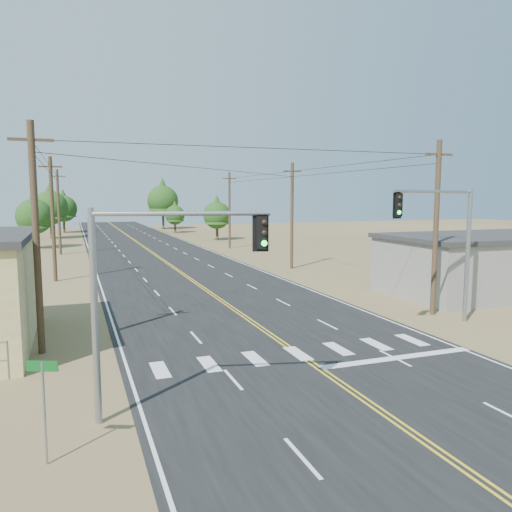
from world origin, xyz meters
name	(u,v)px	position (x,y,z in m)	size (l,w,h in m)	color
ground	(415,436)	(0.00, 0.00, 0.00)	(220.00, 220.00, 0.00)	olive
road	(188,278)	(0.00, 30.00, 0.01)	(15.00, 200.00, 0.02)	black
building_right	(493,265)	(19.00, 16.00, 2.00)	(15.00, 8.00, 4.00)	gray
utility_pole_left_near	(36,237)	(-10.50, 12.00, 5.12)	(1.80, 0.30, 10.00)	#4C3826
utility_pole_left_mid	(53,218)	(-10.50, 32.00, 5.12)	(1.80, 0.30, 10.00)	#4C3826
utility_pole_left_far	(59,211)	(-10.50, 52.00, 5.12)	(1.80, 0.30, 10.00)	#4C3826
utility_pole_right_near	(436,227)	(10.50, 12.00, 5.12)	(1.80, 0.30, 10.00)	#4C3826
utility_pole_right_mid	(292,215)	(10.50, 32.00, 5.12)	(1.80, 0.30, 10.00)	#4C3826
utility_pole_right_far	(230,210)	(10.50, 52.00, 5.12)	(1.80, 0.30, 10.00)	#4C3826
signal_mast_left	(146,279)	(-7.02, 3.63, 4.40)	(5.20, 1.54, 6.52)	gray
signal_mast_right	(448,233)	(9.30, 9.61, 4.93)	(5.94, 1.64, 7.29)	gray
street_sign	(44,396)	(-9.87, 2.00, 1.84)	(0.76, 0.35, 2.74)	gray
tree_left_near	(34,213)	(-13.73, 60.43, 4.72)	(4.63, 4.63, 7.72)	#3F2D1E
tree_left_mid	(50,204)	(-12.31, 76.59, 5.61)	(5.50, 5.50, 9.17)	#3F2D1E
tree_left_far	(63,206)	(-10.58, 90.51, 5.09)	(4.99, 4.99, 8.32)	#3F2D1E
tree_right_near	(217,212)	(12.36, 64.73, 4.37)	(4.29, 4.29, 7.14)	#3F2D1E
tree_right_mid	(175,213)	(9.25, 83.09, 3.75)	(3.68, 3.68, 6.13)	#3F2D1E
tree_right_far	(163,198)	(9.00, 94.77, 6.61)	(6.48, 6.48, 10.80)	#3F2D1E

